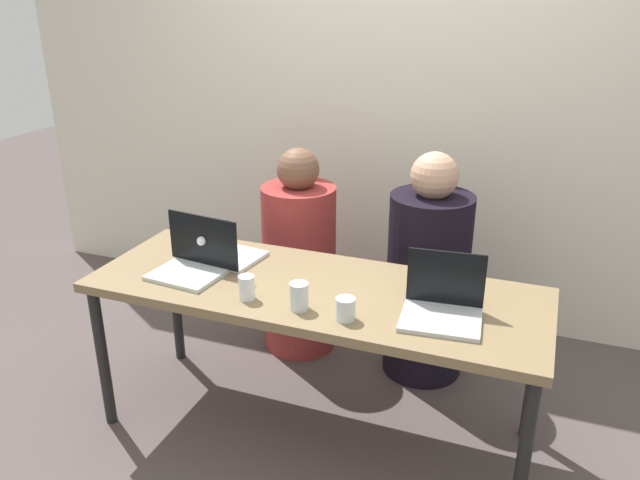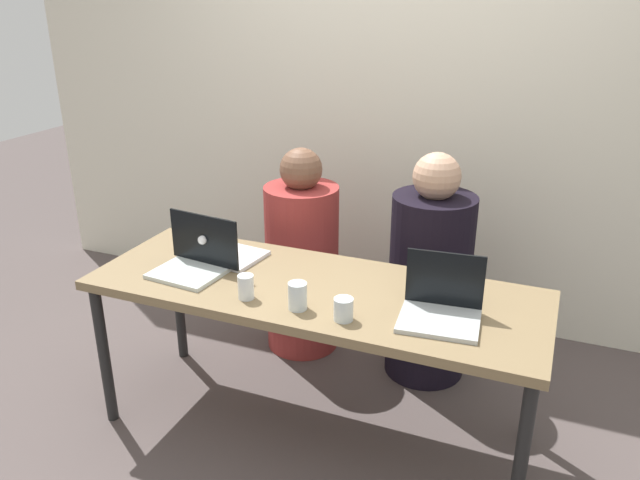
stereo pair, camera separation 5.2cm
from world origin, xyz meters
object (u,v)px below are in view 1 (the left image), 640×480
(person_on_right, at_px, (427,279))
(laptop_front_right, at_px, (443,305))
(person_on_left, at_px, (299,262))
(laptop_front_left, at_px, (192,262))
(water_glass_center, at_px, (299,298))
(water_glass_left, at_px, (247,289))
(water_glass_right, at_px, (345,310))
(laptop_back_left, at_px, (216,250))

(person_on_right, relative_size, laptop_front_right, 3.71)
(person_on_left, relative_size, laptop_front_right, 3.57)
(person_on_left, height_order, laptop_front_left, person_on_left)
(laptop_front_right, xyz_separation_m, laptop_front_left, (-1.08, 0.01, 0.00))
(laptop_front_left, relative_size, water_glass_center, 2.85)
(water_glass_center, bearing_deg, laptop_front_right, 14.47)
(person_on_left, height_order, water_glass_left, person_on_left)
(person_on_right, height_order, water_glass_center, person_on_right)
(laptop_front_left, xyz_separation_m, water_glass_center, (0.56, -0.14, -0.00))
(laptop_front_right, relative_size, water_glass_right, 3.60)
(laptop_back_left, xyz_separation_m, water_glass_left, (0.30, -0.29, -0.01))
(person_on_left, xyz_separation_m, water_glass_left, (0.14, -0.86, 0.27))
(person_on_right, distance_m, laptop_front_right, 0.80)
(person_on_right, distance_m, water_glass_center, 0.96)
(person_on_left, xyz_separation_m, laptop_front_right, (0.89, -0.73, 0.27))
(laptop_front_right, xyz_separation_m, laptop_back_left, (-1.05, 0.15, 0.00))
(person_on_right, distance_m, laptop_front_left, 1.17)
(water_glass_center, distance_m, water_glass_right, 0.19)
(person_on_right, xyz_separation_m, water_glass_right, (-0.14, -0.88, 0.24))
(water_glass_right, relative_size, water_glass_left, 0.88)
(laptop_back_left, distance_m, water_glass_left, 0.42)
(laptop_back_left, bearing_deg, water_glass_center, 158.24)
(person_on_left, height_order, laptop_back_left, person_on_left)
(laptop_front_right, distance_m, water_glass_left, 0.76)
(laptop_front_right, height_order, water_glass_left, laptop_front_right)
(person_on_left, bearing_deg, water_glass_center, 110.73)
(laptop_front_right, relative_size, water_glass_left, 3.17)
(laptop_front_right, xyz_separation_m, water_glass_center, (-0.52, -0.13, -0.00))
(person_on_left, distance_m, laptop_back_left, 0.66)
(person_on_right, bearing_deg, laptop_front_left, 40.21)
(water_glass_left, bearing_deg, person_on_left, 99.24)
(water_glass_right, bearing_deg, laptop_front_left, 168.37)
(laptop_back_left, distance_m, laptop_front_left, 0.15)
(laptop_front_right, bearing_deg, person_on_left, 135.27)
(laptop_front_right, relative_size, laptop_back_left, 0.82)
(person_on_left, relative_size, laptop_back_left, 2.92)
(water_glass_left, bearing_deg, water_glass_center, -0.64)
(person_on_left, xyz_separation_m, laptop_back_left, (-0.16, -0.57, 0.28))
(person_on_left, distance_m, water_glass_right, 1.07)
(laptop_back_left, bearing_deg, laptop_front_right, 178.60)
(person_on_left, height_order, laptop_front_right, person_on_left)
(laptop_front_right, xyz_separation_m, water_glass_right, (-0.33, -0.15, -0.01))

